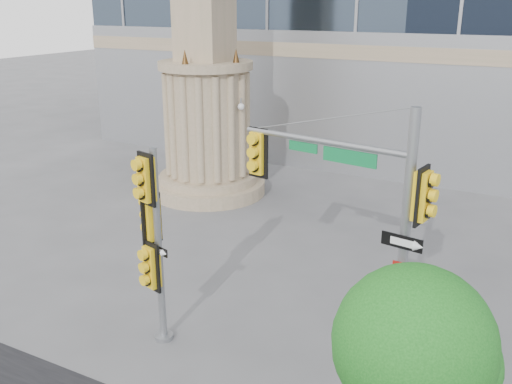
% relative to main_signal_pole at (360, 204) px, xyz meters
% --- Properties ---
extents(ground, '(120.00, 120.00, 0.00)m').
position_rel_main_signal_pole_xyz_m(ground, '(-2.49, -1.42, -3.35)').
color(ground, '#545456').
rests_on(ground, ground).
extents(monument, '(4.40, 4.40, 16.60)m').
position_rel_main_signal_pole_xyz_m(monument, '(-8.49, 7.58, 2.17)').
color(monument, gray).
rests_on(monument, ground).
extents(main_signal_pole, '(4.15, 1.02, 5.40)m').
position_rel_main_signal_pole_xyz_m(main_signal_pole, '(0.00, 0.00, 0.00)').
color(main_signal_pole, slate).
rests_on(main_signal_pole, ground).
extents(secondary_signal_pole, '(0.76, 0.69, 4.40)m').
position_rel_main_signal_pole_xyz_m(secondary_signal_pole, '(-3.92, -1.66, -0.76)').
color(secondary_signal_pole, slate).
rests_on(secondary_signal_pole, ground).
extents(street_tree, '(2.39, 2.33, 3.72)m').
position_rel_main_signal_pole_xyz_m(street_tree, '(1.92, -3.15, -0.90)').
color(street_tree, gray).
rests_on(street_tree, ground).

